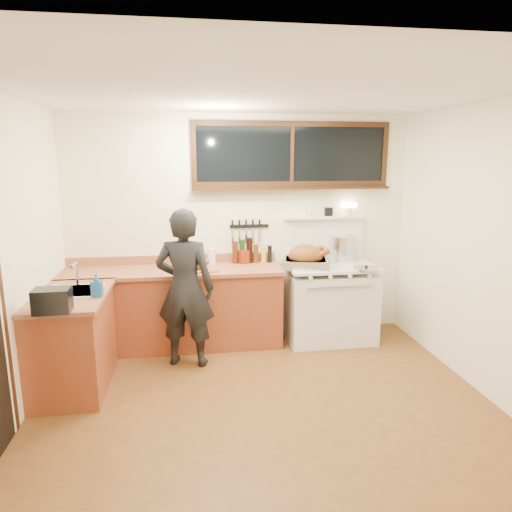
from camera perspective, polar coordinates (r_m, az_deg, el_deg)
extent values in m
cube|color=brown|center=(4.18, 1.08, -18.32)|extent=(4.00, 3.50, 0.02)
cube|color=white|center=(5.42, -1.95, 3.58)|extent=(4.00, 0.05, 2.60)
cube|color=white|center=(2.04, 9.59, -11.39)|extent=(4.00, 0.05, 2.60)
cube|color=white|center=(4.49, 27.59, 0.38)|extent=(0.05, 3.50, 2.60)
cube|color=white|center=(3.64, 1.25, 20.33)|extent=(4.00, 3.50, 0.05)
cube|color=maroon|center=(5.28, -10.20, -6.58)|extent=(2.40, 0.60, 0.86)
cube|color=#9B5C3D|center=(5.14, -10.39, -1.86)|extent=(2.44, 0.64, 0.04)
cube|color=#9B5C3D|center=(5.41, -10.32, -0.39)|extent=(2.40, 0.03, 0.10)
sphere|color=#B78C38|center=(5.07, -21.81, -4.87)|extent=(0.03, 0.03, 0.03)
sphere|color=#B78C38|center=(4.97, -16.19, -4.78)|extent=(0.03, 0.03, 0.03)
sphere|color=#B78C38|center=(4.93, -10.41, -4.65)|extent=(0.03, 0.03, 0.03)
sphere|color=#B78C38|center=(4.93, -4.58, -4.46)|extent=(0.03, 0.03, 0.03)
sphere|color=#B78C38|center=(4.98, 0.60, -4.26)|extent=(0.03, 0.03, 0.03)
cube|color=maroon|center=(4.63, -21.86, -10.00)|extent=(0.60, 1.05, 0.86)
cube|color=#9B5C3D|center=(4.49, -22.19, -4.66)|extent=(0.64, 1.09, 0.04)
cube|color=white|center=(4.56, -21.81, -4.87)|extent=(0.45, 0.40, 0.14)
cube|color=white|center=(4.55, -21.87, -4.09)|extent=(0.50, 0.45, 0.01)
cylinder|color=silver|center=(4.69, -21.49, -2.13)|extent=(0.02, 0.02, 0.24)
cylinder|color=silver|center=(4.59, -21.81, -1.04)|extent=(0.02, 0.18, 0.02)
cube|color=white|center=(5.47, 9.09, -6.08)|extent=(1.00, 0.70, 0.82)
cube|color=white|center=(5.34, 9.26, -1.23)|extent=(1.02, 0.72, 0.03)
cube|color=white|center=(5.13, 10.26, -6.07)|extent=(0.88, 0.02, 0.46)
cylinder|color=silver|center=(5.04, 10.47, -3.80)|extent=(0.75, 0.02, 0.02)
cylinder|color=white|center=(4.92, 6.84, -2.73)|extent=(0.04, 0.03, 0.04)
cylinder|color=white|center=(4.99, 9.28, -2.62)|extent=(0.04, 0.03, 0.04)
cylinder|color=white|center=(5.06, 11.66, -2.51)|extent=(0.04, 0.03, 0.04)
cylinder|color=white|center=(5.13, 13.97, -2.39)|extent=(0.04, 0.03, 0.04)
cube|color=white|center=(5.59, 8.37, 2.16)|extent=(1.00, 0.05, 0.50)
cube|color=white|center=(5.52, 8.54, 4.82)|extent=(1.00, 0.12, 0.03)
cylinder|color=white|center=(5.61, 11.51, 5.46)|extent=(0.10, 0.10, 0.10)
cube|color=#FFE5B2|center=(5.60, 11.55, 6.24)|extent=(0.17, 0.09, 0.06)
cube|color=black|center=(5.53, 9.06, 5.49)|extent=(0.09, 0.05, 0.10)
cylinder|color=white|center=(5.46, 6.75, 5.43)|extent=(0.04, 0.04, 0.09)
cylinder|color=white|center=(5.45, 6.14, 5.42)|extent=(0.04, 0.04, 0.09)
cube|color=black|center=(5.42, 4.51, 12.57)|extent=(2.20, 0.01, 0.62)
cube|color=black|center=(5.42, 4.58, 16.16)|extent=(2.32, 0.04, 0.06)
cube|color=black|center=(5.42, 4.46, 8.97)|extent=(2.32, 0.04, 0.06)
cube|color=black|center=(5.28, -7.83, 12.51)|extent=(0.06, 0.04, 0.62)
cube|color=black|center=(5.77, 15.79, 12.13)|extent=(0.06, 0.04, 0.62)
cube|color=black|center=(5.41, 4.52, 12.57)|extent=(0.04, 0.04, 0.62)
cube|color=black|center=(5.38, 4.56, 8.47)|extent=(2.32, 0.13, 0.03)
cube|color=black|center=(3.90, -29.02, -5.17)|extent=(0.01, 0.07, 2.10)
cube|color=black|center=(5.39, -0.85, 3.75)|extent=(0.46, 0.02, 0.04)
cube|color=silver|center=(5.37, -2.94, 2.52)|extent=(0.02, 0.00, 0.18)
cube|color=black|center=(5.35, -2.96, 4.00)|extent=(0.02, 0.02, 0.10)
cube|color=silver|center=(5.38, -2.09, 2.54)|extent=(0.02, 0.00, 0.18)
cube|color=black|center=(5.36, -2.11, 4.02)|extent=(0.02, 0.02, 0.10)
cube|color=silver|center=(5.39, -1.25, 2.56)|extent=(0.02, 0.00, 0.18)
cube|color=black|center=(5.37, -1.25, 4.04)|extent=(0.02, 0.02, 0.10)
cube|color=silver|center=(5.40, -0.40, 2.58)|extent=(0.03, 0.00, 0.18)
cube|color=black|center=(5.38, -0.41, 4.06)|extent=(0.02, 0.02, 0.10)
cube|color=silver|center=(5.41, 0.44, 2.60)|extent=(0.03, 0.00, 0.18)
cube|color=black|center=(5.39, 0.44, 4.07)|extent=(0.02, 0.02, 0.10)
imported|color=black|center=(4.68, -8.86, -4.02)|extent=(0.67, 0.52, 1.63)
imported|color=#205AA4|center=(4.29, -19.29, -3.44)|extent=(0.10, 0.10, 0.21)
cube|color=black|center=(4.00, -24.11, -5.09)|extent=(0.29, 0.20, 0.19)
cube|color=#9B5C3D|center=(5.04, -7.48, -1.69)|extent=(0.49, 0.39, 0.02)
ellipsoid|color=brown|center=(5.03, -7.50, -0.97)|extent=(0.27, 0.20, 0.14)
sphere|color=brown|center=(5.08, -6.25, -0.51)|extent=(0.06, 0.06, 0.06)
sphere|color=brown|center=(4.97, -6.20, -0.79)|extent=(0.06, 0.06, 0.06)
cube|color=silver|center=(5.16, 6.21, -0.89)|extent=(0.58, 0.49, 0.10)
cube|color=#3F3F42|center=(5.15, 6.22, -0.51)|extent=(0.51, 0.42, 0.03)
torus|color=silver|center=(5.09, 3.37, -0.44)|extent=(0.04, 0.10, 0.10)
torus|color=silver|center=(5.22, 9.00, -0.25)|extent=(0.04, 0.10, 0.10)
ellipsoid|color=brown|center=(5.14, 6.23, 0.09)|extent=(0.45, 0.38, 0.25)
cylinder|color=brown|center=(5.08, 7.96, 0.14)|extent=(0.15, 0.09, 0.11)
sphere|color=brown|center=(5.09, 8.75, 0.55)|extent=(0.08, 0.08, 0.08)
cylinder|color=brown|center=(5.26, 7.39, 0.56)|extent=(0.15, 0.09, 0.11)
sphere|color=brown|center=(5.27, 8.15, 0.96)|extent=(0.08, 0.08, 0.08)
cylinder|color=silver|center=(5.56, 10.71, 0.97)|extent=(0.39, 0.39, 0.30)
cylinder|color=silver|center=(5.45, 9.18, -0.14)|extent=(0.16, 0.16, 0.12)
cylinder|color=black|center=(5.56, 8.84, 0.64)|extent=(0.02, 0.16, 0.02)
cylinder|color=silver|center=(5.19, 13.62, -1.50)|extent=(0.35, 0.35, 0.02)
sphere|color=black|center=(5.19, 13.63, -1.31)|extent=(0.03, 0.03, 0.03)
cube|color=maroon|center=(5.32, -1.55, -0.11)|extent=(0.13, 0.12, 0.16)
cylinder|color=white|center=(5.33, -5.56, -0.01)|extent=(0.12, 0.12, 0.18)
cylinder|color=black|center=(5.32, -2.62, 0.45)|extent=(0.07, 0.07, 0.26)
cylinder|color=black|center=(5.32, -1.76, 0.58)|extent=(0.06, 0.06, 0.28)
cylinder|color=black|center=(5.33, -0.82, 0.71)|extent=(0.07, 0.07, 0.30)
cylinder|color=black|center=(5.35, -0.02, 0.31)|extent=(0.06, 0.06, 0.22)
cylinder|color=black|center=(5.37, 0.99, 0.14)|extent=(0.06, 0.06, 0.18)
cylinder|color=black|center=(5.38, 1.73, 0.26)|extent=(0.05, 0.05, 0.20)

